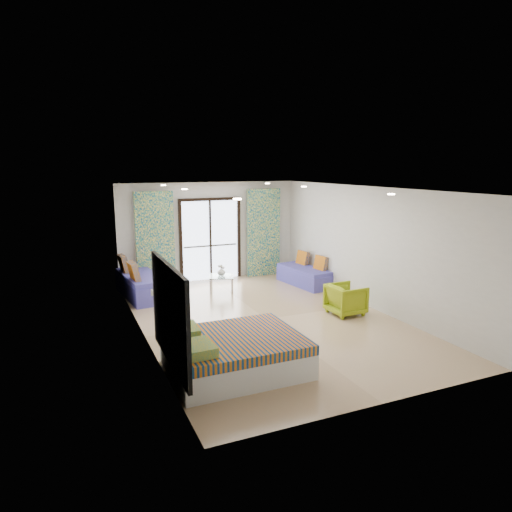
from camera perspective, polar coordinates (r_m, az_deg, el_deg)
name	(u,v)px	position (r m, az deg, el deg)	size (l,w,h in m)	color
floor	(266,319)	(9.60, 1.30, -7.88)	(5.00, 7.50, 0.01)	tan
ceiling	(267,189)	(9.08, 1.37, 8.43)	(5.00, 7.50, 0.01)	silver
wall_back	(210,231)	(12.70, -5.79, 3.08)	(5.00, 0.01, 2.70)	silver
wall_front	(389,308)	(6.15, 16.23, -6.24)	(5.00, 0.01, 2.70)	silver
wall_left	(142,266)	(8.53, -14.11, -1.27)	(0.01, 7.50, 2.70)	silver
wall_right	(368,247)	(10.52, 13.79, 1.10)	(0.01, 7.50, 2.70)	silver
balcony_door	(210,235)	(12.68, -5.74, 2.65)	(1.76, 0.08, 2.28)	black
balcony_rail	(210,246)	(12.74, -5.72, 1.29)	(1.52, 0.03, 0.04)	#595451
curtain_left	(155,239)	(12.16, -12.49, 2.03)	(1.00, 0.10, 2.50)	silver
curtain_right	(263,233)	(13.10, 0.94, 2.94)	(1.00, 0.10, 2.50)	silver
downlight_a	(237,199)	(6.70, -2.35, 7.13)	(0.12, 0.12, 0.02)	#FFE0B2
downlight_b	(391,194)	(8.13, 16.54, 7.42)	(0.12, 0.12, 0.02)	#FFE0B2
downlight_c	(184,189)	(9.55, -8.93, 8.26)	(0.12, 0.12, 0.02)	#FFE0B2
downlight_d	(304,187)	(10.61, 6.03, 8.62)	(0.12, 0.12, 0.02)	#FFE0B2
downlight_e	(163,185)	(11.49, -11.49, 8.67)	(0.12, 0.12, 0.02)	#FFE0B2
downlight_f	(267,183)	(12.39, 1.43, 9.06)	(0.12, 0.12, 0.02)	#FFE0B2
headboard	(169,314)	(6.71, -10.76, -7.19)	(0.06, 2.10, 1.50)	black
switch_plate	(152,293)	(7.88, -12.87, -4.48)	(0.02, 0.10, 0.10)	silver
bed	(234,353)	(7.24, -2.77, -12.01)	(2.02, 1.65, 0.70)	silver
daybed_left	(140,284)	(11.45, -14.26, -3.46)	(0.98, 2.07, 0.98)	#4844A4
daybed_right	(305,275)	(12.28, 6.11, -2.39)	(0.87, 1.77, 0.84)	#4844A4
coffee_table	(221,277)	(11.58, -4.34, -2.69)	(0.78, 0.78, 0.71)	silver
vase	(221,271)	(11.59, -4.36, -1.94)	(0.20, 0.21, 0.20)	white
armchair	(346,298)	(10.00, 11.18, -5.16)	(0.70, 0.65, 0.72)	#96AB16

